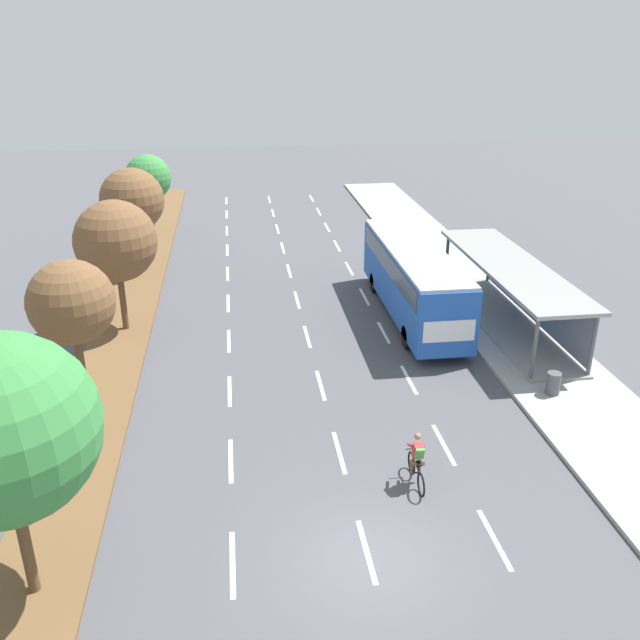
# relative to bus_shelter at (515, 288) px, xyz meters

# --- Properties ---
(ground_plane) EXTENTS (140.00, 140.00, 0.00)m
(ground_plane) POSITION_rel_bus_shelter_xyz_m (-9.53, -14.00, -1.87)
(ground_plane) COLOR #4C4C51
(median_strip) EXTENTS (2.60, 52.00, 0.12)m
(median_strip) POSITION_rel_bus_shelter_xyz_m (-17.83, 6.00, -1.81)
(median_strip) COLOR brown
(median_strip) RESTS_ON ground
(sidewalk_right) EXTENTS (4.50, 52.00, 0.15)m
(sidewalk_right) POSITION_rel_bus_shelter_xyz_m (-0.28, 6.00, -1.79)
(sidewalk_right) COLOR #9E9E99
(sidewalk_right) RESTS_ON ground
(lane_divider_left) EXTENTS (0.14, 48.20, 0.01)m
(lane_divider_left) POSITION_rel_bus_shelter_xyz_m (-13.03, 4.60, -1.86)
(lane_divider_left) COLOR white
(lane_divider_left) RESTS_ON ground
(lane_divider_center) EXTENTS (0.14, 48.20, 0.01)m
(lane_divider_center) POSITION_rel_bus_shelter_xyz_m (-9.53, 4.60, -1.86)
(lane_divider_center) COLOR white
(lane_divider_center) RESTS_ON ground
(lane_divider_right) EXTENTS (0.14, 48.20, 0.01)m
(lane_divider_right) POSITION_rel_bus_shelter_xyz_m (-6.03, 4.60, -1.86)
(lane_divider_right) COLOR white
(lane_divider_right) RESTS_ON ground
(bus_shelter) EXTENTS (2.90, 11.90, 2.86)m
(bus_shelter) POSITION_rel_bus_shelter_xyz_m (0.00, 0.00, 0.00)
(bus_shelter) COLOR gray
(bus_shelter) RESTS_ON sidewalk_right
(bus) EXTENTS (2.54, 11.29, 3.37)m
(bus) POSITION_rel_bus_shelter_xyz_m (-4.28, 1.81, 0.20)
(bus) COLOR #2356B2
(bus) RESTS_ON ground
(cyclist) EXTENTS (0.46, 1.82, 1.71)m
(cyclist) POSITION_rel_bus_shelter_xyz_m (-7.50, -11.07, -1.08)
(cyclist) COLOR black
(cyclist) RESTS_ON ground
(median_tree_nearest) EXTENTS (4.32, 4.32, 6.68)m
(median_tree_nearest) POSITION_rel_bus_shelter_xyz_m (-17.78, -14.07, 2.77)
(median_tree_nearest) COLOR brown
(median_tree_nearest) RESTS_ON median_strip
(median_tree_second) EXTENTS (2.82, 2.82, 5.79)m
(median_tree_second) POSITION_rel_bus_shelter_xyz_m (-17.91, -6.13, 2.60)
(median_tree_second) COLOR brown
(median_tree_second) RESTS_ON median_strip
(median_tree_third) EXTENTS (3.59, 3.59, 5.91)m
(median_tree_third) POSITION_rel_bus_shelter_xyz_m (-17.67, 1.80, 2.36)
(median_tree_third) COLOR brown
(median_tree_third) RESTS_ON median_strip
(median_tree_fourth) EXTENTS (3.45, 3.45, 5.85)m
(median_tree_fourth) POSITION_rel_bus_shelter_xyz_m (-17.94, 9.73, 2.37)
(median_tree_fourth) COLOR brown
(median_tree_fourth) RESTS_ON median_strip
(median_tree_fifth) EXTENTS (2.98, 2.98, 5.28)m
(median_tree_fifth) POSITION_rel_bus_shelter_xyz_m (-17.92, 17.66, 2.02)
(median_tree_fifth) COLOR brown
(median_tree_fifth) RESTS_ON median_strip
(trash_bin) EXTENTS (0.52, 0.52, 0.85)m
(trash_bin) POSITION_rel_bus_shelter_xyz_m (-1.08, -6.59, -1.29)
(trash_bin) COLOR #4C4C51
(trash_bin) RESTS_ON sidewalk_right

